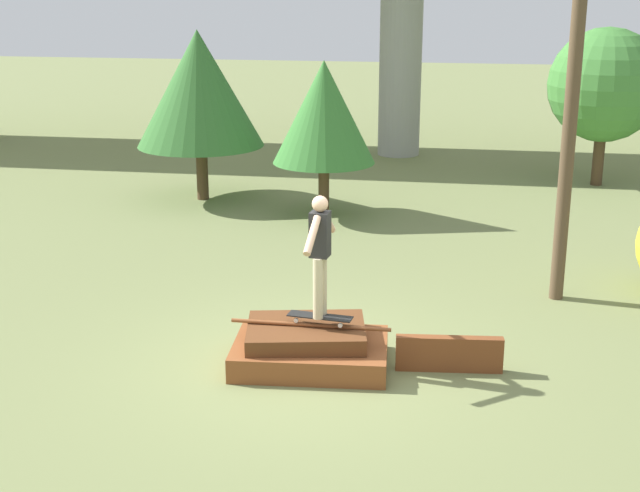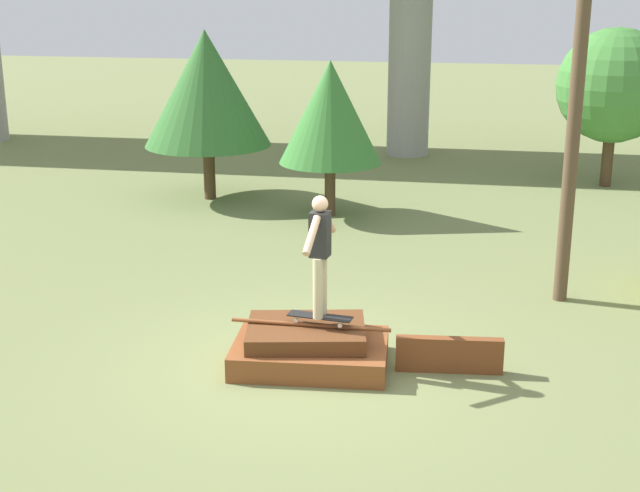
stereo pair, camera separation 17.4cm
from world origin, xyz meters
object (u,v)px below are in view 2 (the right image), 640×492
object	(u,v)px
tree_behind_right	(206,88)
tree_mid_back	(330,112)
skateboard	(320,317)
skater	(320,248)
utility_pole	(581,36)
tree_behind_left	(614,86)

from	to	relation	value
tree_behind_right	tree_mid_back	size ratio (longest dim) A/B	1.16
tree_mid_back	skateboard	bearing A→B (deg)	-81.29
skater	tree_mid_back	bearing A→B (deg)	98.71
skater	utility_pole	size ratio (longest dim) A/B	0.20
skater	tree_behind_left	distance (m)	11.66
tree_behind_left	tree_behind_right	distance (m)	8.90
skateboard	tree_behind_left	world-z (taller)	tree_behind_left
skateboard	tree_mid_back	world-z (taller)	tree_mid_back
skateboard	skater	bearing A→B (deg)	180.00
utility_pole	tree_behind_left	distance (m)	8.10
skateboard	skater	distance (m)	0.87
skateboard	utility_pole	world-z (taller)	utility_pole
tree_behind_left	tree_behind_right	size ratio (longest dim) A/B	0.99
skateboard	skater	world-z (taller)	skater
tree_behind_left	tree_mid_back	xyz separation A→B (m)	(-5.71, -3.66, -0.20)
skater	tree_behind_right	xyz separation A→B (m)	(-3.83, 7.93, 0.85)
skateboard	tree_behind_left	distance (m)	11.75
skateboard	utility_pole	distance (m)	5.26
tree_behind_left	tree_mid_back	size ratio (longest dim) A/B	1.15
utility_pole	skater	bearing A→B (deg)	-136.84
skateboard	tree_behind_right	bearing A→B (deg)	115.79
tree_behind_left	tree_mid_back	distance (m)	6.78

